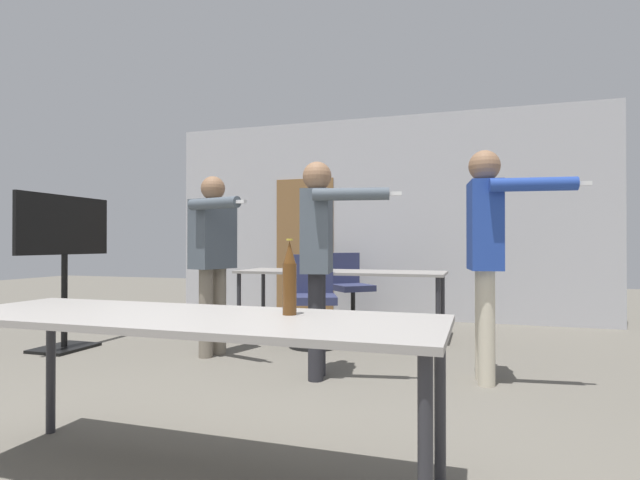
{
  "coord_description": "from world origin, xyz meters",
  "views": [
    {
      "loc": [
        1.41,
        -1.5,
        1.07
      ],
      "look_at": [
        0.21,
        2.25,
        1.1
      ],
      "focal_mm": 28.0,
      "sensor_mm": 36.0,
      "label": 1
    }
  ],
  "objects_px": {
    "person_center_tall": "(487,240)",
    "person_far_watching": "(214,247)",
    "tv_screen": "(64,253)",
    "drink_cup": "(330,266)",
    "office_chair_far_right": "(314,302)",
    "beer_bottle": "(290,279)",
    "office_chair_near_pushed": "(350,290)",
    "person_near_casual": "(319,245)"
  },
  "relations": [
    {
      "from": "beer_bottle",
      "to": "person_near_casual",
      "type": "bearing_deg",
      "value": 103.71
    },
    {
      "from": "person_center_tall",
      "to": "office_chair_near_pushed",
      "type": "bearing_deg",
      "value": -152.63
    },
    {
      "from": "beer_bottle",
      "to": "drink_cup",
      "type": "bearing_deg",
      "value": 103.91
    },
    {
      "from": "beer_bottle",
      "to": "tv_screen",
      "type": "bearing_deg",
      "value": 148.6
    },
    {
      "from": "person_near_casual",
      "to": "person_center_tall",
      "type": "bearing_deg",
      "value": 90.93
    },
    {
      "from": "person_far_watching",
      "to": "beer_bottle",
      "type": "distance_m",
      "value": 2.71
    },
    {
      "from": "tv_screen",
      "to": "person_far_watching",
      "type": "relative_size",
      "value": 0.91
    },
    {
      "from": "tv_screen",
      "to": "office_chair_near_pushed",
      "type": "height_order",
      "value": "tv_screen"
    },
    {
      "from": "person_far_watching",
      "to": "person_near_casual",
      "type": "xyz_separation_m",
      "value": [
        1.2,
        -0.44,
        0.02
      ]
    },
    {
      "from": "person_near_casual",
      "to": "office_chair_far_right",
      "type": "relative_size",
      "value": 1.81
    },
    {
      "from": "tv_screen",
      "to": "beer_bottle",
      "type": "relative_size",
      "value": 4.63
    },
    {
      "from": "drink_cup",
      "to": "person_near_casual",
      "type": "bearing_deg",
      "value": -75.91
    },
    {
      "from": "person_far_watching",
      "to": "office_chair_far_right",
      "type": "height_order",
      "value": "person_far_watching"
    },
    {
      "from": "person_center_tall",
      "to": "drink_cup",
      "type": "relative_size",
      "value": 17.77
    },
    {
      "from": "person_center_tall",
      "to": "office_chair_far_right",
      "type": "distance_m",
      "value": 2.06
    },
    {
      "from": "tv_screen",
      "to": "office_chair_far_right",
      "type": "relative_size",
      "value": 1.64
    },
    {
      "from": "beer_bottle",
      "to": "office_chair_near_pushed",
      "type": "bearing_deg",
      "value": 100.85
    },
    {
      "from": "tv_screen",
      "to": "person_center_tall",
      "type": "bearing_deg",
      "value": -89.56
    },
    {
      "from": "office_chair_far_right",
      "to": "beer_bottle",
      "type": "bearing_deg",
      "value": 85.79
    },
    {
      "from": "person_near_casual",
      "to": "drink_cup",
      "type": "relative_size",
      "value": 17.13
    },
    {
      "from": "person_far_watching",
      "to": "person_center_tall",
      "type": "bearing_deg",
      "value": 102.24
    },
    {
      "from": "office_chair_far_right",
      "to": "drink_cup",
      "type": "bearing_deg",
      "value": -108.13
    },
    {
      "from": "tv_screen",
      "to": "person_far_watching",
      "type": "bearing_deg",
      "value": -82.63
    },
    {
      "from": "tv_screen",
      "to": "drink_cup",
      "type": "bearing_deg",
      "value": -54.25
    },
    {
      "from": "office_chair_near_pushed",
      "to": "person_center_tall",
      "type": "bearing_deg",
      "value": 84.23
    },
    {
      "from": "person_center_tall",
      "to": "office_chair_far_right",
      "type": "relative_size",
      "value": 1.88
    },
    {
      "from": "person_center_tall",
      "to": "beer_bottle",
      "type": "height_order",
      "value": "person_center_tall"
    },
    {
      "from": "office_chair_far_right",
      "to": "drink_cup",
      "type": "relative_size",
      "value": 9.46
    },
    {
      "from": "tv_screen",
      "to": "person_far_watching",
      "type": "height_order",
      "value": "person_far_watching"
    },
    {
      "from": "office_chair_near_pushed",
      "to": "drink_cup",
      "type": "xyz_separation_m",
      "value": [
        -0.05,
        -0.82,
        0.36
      ]
    },
    {
      "from": "person_center_tall",
      "to": "person_far_watching",
      "type": "distance_m",
      "value": 2.48
    },
    {
      "from": "person_far_watching",
      "to": "drink_cup",
      "type": "height_order",
      "value": "person_far_watching"
    },
    {
      "from": "person_center_tall",
      "to": "person_near_casual",
      "type": "relative_size",
      "value": 1.04
    },
    {
      "from": "tv_screen",
      "to": "person_near_casual",
      "type": "xyz_separation_m",
      "value": [
        2.79,
        -0.23,
        0.08
      ]
    },
    {
      "from": "tv_screen",
      "to": "office_chair_near_pushed",
      "type": "bearing_deg",
      "value": -43.48
    },
    {
      "from": "office_chair_far_right",
      "to": "beer_bottle",
      "type": "xyz_separation_m",
      "value": [
        0.87,
        -2.92,
        0.46
      ]
    },
    {
      "from": "tv_screen",
      "to": "person_near_casual",
      "type": "relative_size",
      "value": 0.9
    },
    {
      "from": "person_center_tall",
      "to": "drink_cup",
      "type": "xyz_separation_m",
      "value": [
        -1.75,
        1.63,
        -0.29
      ]
    },
    {
      "from": "person_center_tall",
      "to": "beer_bottle",
      "type": "bearing_deg",
      "value": -30.69
    },
    {
      "from": "tv_screen",
      "to": "person_near_casual",
      "type": "bearing_deg",
      "value": -94.75
    },
    {
      "from": "person_center_tall",
      "to": "office_chair_far_right",
      "type": "height_order",
      "value": "person_center_tall"
    },
    {
      "from": "person_near_casual",
      "to": "office_chair_near_pushed",
      "type": "relative_size",
      "value": 1.82
    }
  ]
}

